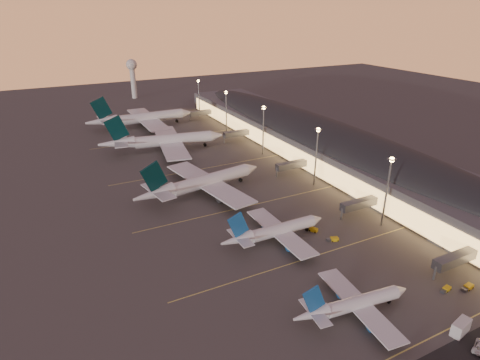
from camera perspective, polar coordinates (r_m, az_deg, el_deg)
name	(u,v)px	position (r m, az deg, el deg)	size (l,w,h in m)	color
ground	(298,250)	(131.85, 8.27, -9.89)	(700.00, 700.00, 0.00)	#3C3A37
airliner_narrow_south	(353,304)	(109.18, 15.74, -16.64)	(33.53, 30.11, 11.97)	silver
airliner_narrow_north	(274,231)	(134.26, 4.91, -7.26)	(38.54, 34.26, 13.83)	silver
airliner_wide_near	(201,183)	(166.99, -5.55, -0.38)	(59.10, 54.53, 18.96)	silver
airliner_wide_mid	(163,141)	(221.67, -10.89, 5.51)	(66.55, 61.33, 21.33)	silver
airliner_wide_far	(141,118)	(270.63, -13.85, 8.52)	(68.77, 62.37, 22.08)	silver
terminal_building	(318,138)	(215.23, 10.98, 5.89)	(56.35, 255.00, 17.46)	#4E4E53
light_masts	(285,132)	(192.34, 6.37, 6.82)	(2.20, 217.20, 25.90)	slate
radar_tower	(132,72)	(360.36, -15.07, 14.60)	(9.00, 9.00, 32.50)	silver
lane_markings	(241,201)	(161.48, 0.18, -3.03)	(90.00, 180.36, 0.00)	#D8C659
baggage_tug_a	(468,287)	(130.82, 29.63, -13.13)	(4.14, 2.08, 1.19)	gold
baggage_tug_b	(446,289)	(127.40, 27.24, -13.65)	(3.68, 1.98, 1.04)	gold
baggage_tug_c	(333,239)	(138.75, 13.09, -8.21)	(4.21, 2.66, 1.17)	gold
catering_truck_a	(461,327)	(114.65, 28.96, -17.83)	(6.53, 3.60, 3.47)	silver
baggage_tug_d	(312,229)	(142.97, 10.21, -6.92)	(3.45, 4.48, 1.26)	gold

